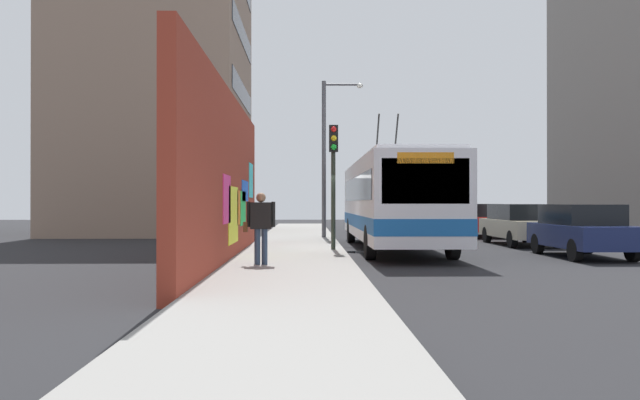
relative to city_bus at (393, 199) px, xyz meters
name	(u,v)px	position (x,y,z in m)	size (l,w,h in m)	color
ground_plane	(343,252)	(-0.98, 1.80, -1.75)	(80.00, 80.00, 0.00)	#232326
sidewalk_slab	(294,250)	(-0.98, 3.40, -1.67)	(48.00, 3.20, 0.15)	gray
graffiti_wall	(227,178)	(-4.78, 5.15, 0.53)	(14.36, 0.32, 4.58)	maroon
building_far_left	(160,67)	(12.43, 11.00, 7.25)	(11.17, 9.01, 18.00)	gray
city_bus	(393,199)	(0.00, 0.00, 0.00)	(11.96, 2.65, 4.91)	silver
parked_car_navy	(581,229)	(-3.16, -5.20, -0.92)	(4.23, 1.83, 1.58)	navy
parked_car_champagne	(519,223)	(2.26, -5.20, -0.91)	(4.76, 1.84, 1.58)	#C6B793
parked_car_red	(477,219)	(8.27, -5.20, -0.91)	(4.67, 1.92, 1.58)	#B21E19
parked_car_dark_gray	(449,217)	(14.16, -5.20, -0.91)	(4.80, 1.92, 1.58)	#38383D
pedestrian_near_wall	(261,222)	(-6.64, 4.10, -0.59)	(0.23, 0.76, 1.72)	#2D3F59
traffic_light	(333,165)	(-1.89, 2.15, 1.07)	(0.49, 0.28, 3.95)	#2D382D
street_lamp	(328,148)	(5.43, 2.05, 2.28)	(0.44, 1.79, 6.77)	#4C4C51
curbside_puddle	(361,252)	(-1.06, 1.20, -1.75)	(1.07, 1.07, 0.00)	black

